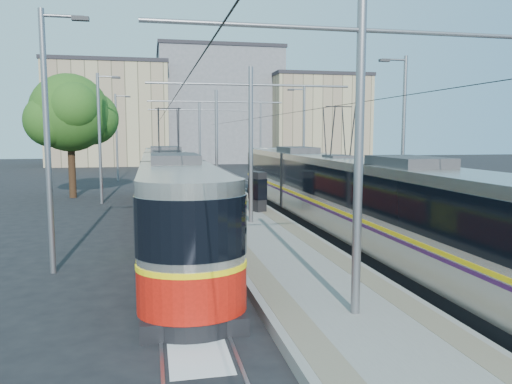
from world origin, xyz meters
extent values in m
plane|color=black|center=(0.00, 0.00, 0.00)|extent=(160.00, 160.00, 0.00)
cube|color=gray|center=(0.00, 17.00, 0.15)|extent=(4.00, 50.00, 0.30)
cube|color=gray|center=(-1.45, 17.00, 0.30)|extent=(0.70, 50.00, 0.01)
cube|color=gray|center=(1.45, 17.00, 0.30)|extent=(0.70, 50.00, 0.01)
cube|color=gray|center=(-4.32, 17.00, 0.01)|extent=(0.07, 70.00, 0.03)
cube|color=gray|center=(-2.88, 17.00, 0.01)|extent=(0.07, 70.00, 0.03)
cube|color=gray|center=(2.88, 17.00, 0.01)|extent=(0.07, 70.00, 0.03)
cube|color=gray|center=(4.32, 17.00, 0.01)|extent=(0.07, 70.00, 0.03)
cube|color=silver|center=(-3.60, -3.00, 0.01)|extent=(1.20, 5.00, 0.01)
cube|color=black|center=(-3.60, 9.59, 0.20)|extent=(2.30, 27.42, 0.40)
cube|color=beige|center=(-3.60, 9.59, 1.85)|extent=(2.40, 25.82, 2.90)
cube|color=black|center=(-3.60, 9.59, 2.35)|extent=(2.43, 25.82, 1.30)
cube|color=yellow|center=(-3.60, 9.59, 1.45)|extent=(2.43, 25.82, 0.12)
cube|color=red|center=(-3.60, 9.59, 0.95)|extent=(2.42, 25.82, 1.10)
cube|color=#2D2D30|center=(-3.60, 9.59, 3.45)|extent=(1.68, 3.00, 0.30)
cube|color=black|center=(3.60, 6.50, 0.20)|extent=(2.30, 30.35, 0.40)
cube|color=#AFA9A0|center=(3.60, 6.50, 1.85)|extent=(2.40, 28.75, 2.90)
cube|color=black|center=(3.60, 6.50, 2.35)|extent=(2.43, 28.75, 1.30)
cube|color=yellow|center=(3.60, 6.50, 1.45)|extent=(2.43, 28.75, 0.12)
cube|color=#3C1344|center=(3.60, 6.50, 1.30)|extent=(2.43, 28.75, 0.10)
cube|color=#2D2D30|center=(3.60, 6.50, 3.45)|extent=(1.68, 3.00, 0.30)
cylinder|color=slate|center=(0.00, -4.00, 3.80)|extent=(0.20, 0.20, 7.00)
cylinder|color=slate|center=(0.00, -4.00, 6.50)|extent=(9.20, 0.10, 0.10)
cylinder|color=slate|center=(0.00, 8.00, 3.80)|extent=(0.20, 0.20, 7.00)
cylinder|color=slate|center=(0.00, 8.00, 6.50)|extent=(9.20, 0.10, 0.10)
cylinder|color=slate|center=(0.00, 20.00, 3.80)|extent=(0.20, 0.20, 7.00)
cylinder|color=slate|center=(0.00, 20.00, 6.50)|extent=(9.20, 0.10, 0.10)
cylinder|color=slate|center=(0.00, 32.00, 3.80)|extent=(0.20, 0.20, 7.00)
cylinder|color=slate|center=(0.00, 32.00, 6.50)|extent=(9.20, 0.10, 0.10)
cylinder|color=black|center=(-3.60, 17.00, 5.55)|extent=(0.02, 70.00, 0.02)
cylinder|color=black|center=(3.60, 17.00, 5.55)|extent=(0.02, 70.00, 0.02)
cylinder|color=slate|center=(-7.50, 2.00, 4.00)|extent=(0.18, 0.18, 8.00)
cube|color=#2D2D30|center=(-6.40, 2.00, 7.75)|extent=(0.50, 0.22, 0.12)
cylinder|color=slate|center=(-7.50, 18.00, 4.00)|extent=(0.18, 0.18, 8.00)
cube|color=#2D2D30|center=(-6.40, 18.00, 7.75)|extent=(0.50, 0.22, 0.12)
cylinder|color=slate|center=(-7.50, 34.00, 4.00)|extent=(0.18, 0.18, 8.00)
cube|color=#2D2D30|center=(-6.40, 34.00, 7.75)|extent=(0.50, 0.22, 0.12)
cylinder|color=slate|center=(7.50, 8.00, 4.00)|extent=(0.18, 0.18, 8.00)
cube|color=#2D2D30|center=(6.40, 8.00, 7.75)|extent=(0.50, 0.22, 0.12)
cylinder|color=slate|center=(7.50, 24.00, 4.00)|extent=(0.18, 0.18, 8.00)
cube|color=#2D2D30|center=(6.40, 24.00, 7.75)|extent=(0.50, 0.22, 0.12)
cylinder|color=slate|center=(7.50, 40.00, 4.00)|extent=(0.18, 0.18, 8.00)
cube|color=#2D2D30|center=(6.40, 40.00, 7.75)|extent=(0.50, 0.22, 0.12)
cube|color=black|center=(0.98, 11.12, 1.33)|extent=(0.84, 1.04, 2.07)
cube|color=black|center=(0.98, 11.12, 1.47)|extent=(0.89, 1.08, 1.08)
cylinder|color=#382314|center=(-9.70, 21.45, 1.73)|extent=(0.48, 0.48, 3.46)
sphere|color=#1E4313|center=(-9.70, 21.45, 5.74)|extent=(5.19, 5.19, 5.19)
sphere|color=#1E4313|center=(-8.40, 22.32, 5.41)|extent=(3.68, 3.68, 3.68)
cube|color=tan|center=(-10.00, 60.00, 6.87)|extent=(16.00, 12.00, 13.75)
cube|color=#262328|center=(-10.00, 60.00, 14.00)|extent=(16.32, 12.24, 0.50)
cube|color=gray|center=(6.00, 64.00, 8.37)|extent=(18.00, 14.00, 16.74)
cube|color=#262328|center=(6.00, 64.00, 16.99)|extent=(18.36, 14.28, 0.50)
cube|color=tan|center=(20.00, 58.00, 6.28)|extent=(14.00, 10.00, 12.56)
cube|color=#262328|center=(20.00, 58.00, 12.81)|extent=(14.28, 10.20, 0.50)
camera|label=1|loc=(-4.43, -14.17, 4.31)|focal=35.00mm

